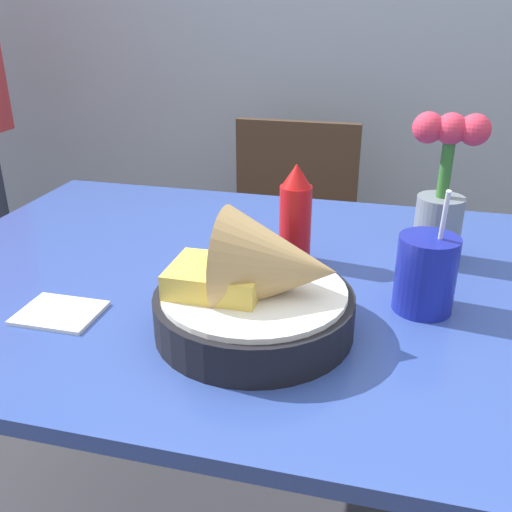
% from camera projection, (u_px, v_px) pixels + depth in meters
% --- Properties ---
extents(dining_table, '(1.20, 0.88, 0.75)m').
position_uv_depth(dining_table, '(248.00, 320.00, 1.04)').
color(dining_table, '#334C9E').
rests_on(dining_table, ground_plane).
extents(chair_far_window, '(0.40, 0.40, 0.84)m').
position_uv_depth(chair_far_window, '(290.00, 230.00, 1.84)').
color(chair_far_window, '#473323').
rests_on(chair_far_window, ground_plane).
extents(food_basket, '(0.29, 0.29, 0.18)m').
position_uv_depth(food_basket, '(262.00, 291.00, 0.80)').
color(food_basket, black).
rests_on(food_basket, dining_table).
extents(ketchup_bottle, '(0.06, 0.06, 0.18)m').
position_uv_depth(ketchup_bottle, '(295.00, 216.00, 1.01)').
color(ketchup_bottle, red).
rests_on(ketchup_bottle, dining_table).
extents(drink_cup, '(0.09, 0.09, 0.20)m').
position_uv_depth(drink_cup, '(425.00, 276.00, 0.86)').
color(drink_cup, '#192399').
rests_on(drink_cup, dining_table).
extents(flower_vase, '(0.13, 0.08, 0.27)m').
position_uv_depth(flower_vase, '(442.00, 195.00, 1.00)').
color(flower_vase, gray).
rests_on(flower_vase, dining_table).
extents(napkin, '(0.12, 0.10, 0.01)m').
position_uv_depth(napkin, '(60.00, 313.00, 0.87)').
color(napkin, white).
rests_on(napkin, dining_table).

